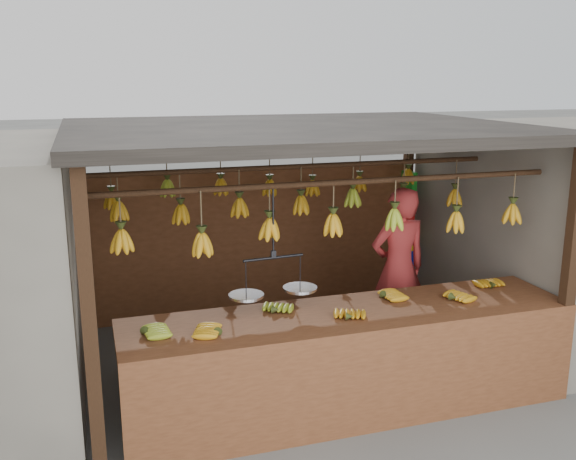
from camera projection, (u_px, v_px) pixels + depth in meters
name	position (u px, v px, depth m)	size (l,w,h in m)	color
ground	(297.00, 358.00, 6.65)	(80.00, 80.00, 0.00)	#5B5B57
stall	(287.00, 165.00, 6.49)	(4.30, 3.30, 2.40)	black
counter	(356.00, 338.00, 5.37)	(3.90, 0.89, 0.96)	brown
hanging_bananas	(297.00, 204.00, 6.27)	(3.63, 2.26, 0.38)	orange
balance_scale	(274.00, 287.00, 5.30)	(0.76, 0.32, 0.90)	black
vendor	(398.00, 269.00, 6.77)	(0.63, 0.42, 1.74)	#BF3333
bag_bundles	(407.00, 222.00, 8.23)	(0.08, 0.26, 1.28)	#199926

